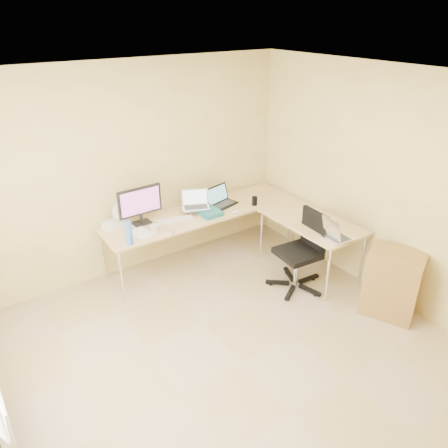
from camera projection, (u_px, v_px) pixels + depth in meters
floor at (242, 363)px, 4.22m from camera, size 4.50×4.50×0.00m
ceiling at (248, 85)px, 3.06m from camera, size 4.50×4.50×0.00m
wall_back at (133, 171)px, 5.30m from camera, size 4.50×0.00×4.50m
wall_right at (399, 192)px, 4.71m from camera, size 0.00×4.50×4.50m
desk_main at (203, 236)px, 5.79m from camera, size 2.65×0.70×0.73m
desk_return at (309, 246)px, 5.55m from camera, size 0.70×1.30×0.73m
monitor at (140, 206)px, 5.21m from camera, size 0.55×0.19×0.47m
book_stack at (209, 212)px, 5.54m from camera, size 0.25×0.34×0.06m
laptop_center at (196, 200)px, 5.53m from camera, size 0.43×0.39×0.23m
laptop_black at (222, 196)px, 5.74m from camera, size 0.46×0.39×0.25m
keyboard at (175, 220)px, 5.37m from camera, size 0.47×0.23×0.02m
mouse at (236, 212)px, 5.56m from camera, size 0.12×0.10×0.04m
mug at (154, 229)px, 5.08m from camera, size 0.11×0.11×0.09m
cd_stack at (170, 232)px, 5.08m from camera, size 0.13×0.13×0.03m
water_bottle at (129, 233)px, 4.79m from camera, size 0.10×0.10×0.28m
papers at (141, 233)px, 5.08m from camera, size 0.24×0.32×0.01m
white_box at (113, 225)px, 5.19m from camera, size 0.28×0.25×0.08m
desk_fan at (121, 215)px, 5.20m from camera, size 0.29×0.29×0.29m
black_cup at (255, 201)px, 5.77m from camera, size 0.09×0.09×0.12m
laptop_return at (339, 230)px, 4.90m from camera, size 0.37×0.30×0.23m
office_chair at (298, 251)px, 5.16m from camera, size 0.63×0.63×0.98m
cabinet at (393, 284)px, 4.79m from camera, size 0.64×0.69×0.78m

